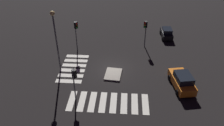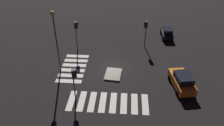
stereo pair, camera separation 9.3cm
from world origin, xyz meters
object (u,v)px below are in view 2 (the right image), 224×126
traffic_island (113,74)px  car_black (167,33)px  traffic_light_west (146,28)px  traffic_light_east (74,77)px  car_orange (182,81)px  street_lamp (55,32)px  traffic_light_south (76,29)px

traffic_island → car_black: (-10.90, 7.99, 0.70)m
traffic_light_west → traffic_light_east: bearing=1.7°
car_orange → street_lamp: size_ratio=0.58×
car_black → street_lamp: (10.12, -14.95, 4.63)m
traffic_island → car_black: size_ratio=0.75×
traffic_island → street_lamp: size_ratio=0.35×
traffic_island → traffic_light_south: (-5.72, -5.60, 3.35)m
traffic_light_east → traffic_light_west: traffic_light_west is taller
car_black → traffic_light_south: 14.78m
car_orange → traffic_light_south: size_ratio=1.03×
street_lamp → car_black: bearing=124.1°
traffic_light_west → street_lamp: (6.74, -11.17, 2.29)m
traffic_light_east → traffic_light_south: size_ratio=0.84×
traffic_island → car_orange: (1.88, 8.11, 0.86)m
street_lamp → traffic_light_west: bearing=121.1°
traffic_island → car_orange: car_orange is taller
traffic_light_south → street_lamp: street_lamp is taller
traffic_light_west → traffic_island: bearing=5.9°
traffic_island → car_orange: size_ratio=0.60×
car_orange → traffic_light_south: 15.87m
traffic_light_south → car_orange: bearing=11.2°
traffic_light_east → street_lamp: size_ratio=0.48×
car_black → street_lamp: bearing=122.1°
traffic_light_west → street_lamp: street_lamp is taller
traffic_island → traffic_light_east: bearing=-39.5°
traffic_light_east → street_lamp: street_lamp is taller
car_orange → traffic_light_west: (-9.41, -3.90, 2.18)m
traffic_island → traffic_light_west: size_ratio=0.68×
traffic_light_south → street_lamp: size_ratio=0.57×
traffic_light_south → car_black: bearing=61.0°
car_orange → traffic_light_east: bearing=92.2°
car_black → car_orange: bearing=178.6°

